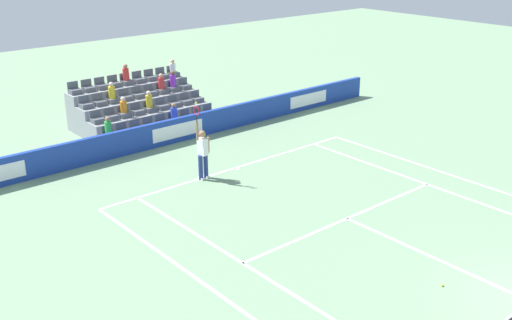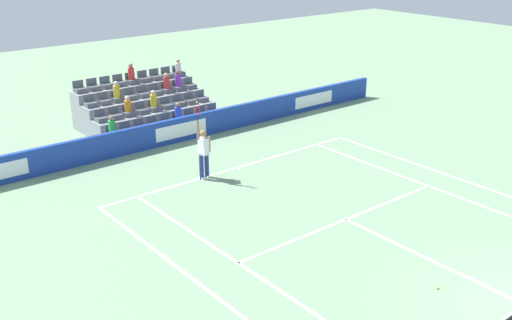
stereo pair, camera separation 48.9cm
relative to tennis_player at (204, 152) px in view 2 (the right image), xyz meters
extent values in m
cube|color=white|center=(-1.49, -0.06, -0.99)|extent=(10.97, 0.10, 0.01)
cube|color=white|center=(-1.49, 5.43, -0.99)|extent=(8.23, 0.10, 0.01)
cube|color=white|center=(-1.49, 8.63, -0.99)|extent=(0.10, 6.40, 0.01)
cube|color=white|center=(2.63, 5.89, -0.99)|extent=(0.10, 11.89, 0.01)
cube|color=white|center=(-5.60, 5.89, -0.99)|extent=(0.10, 11.89, 0.01)
cube|color=white|center=(4.00, 5.89, -0.99)|extent=(0.10, 11.89, 0.01)
cube|color=white|center=(-6.97, 5.89, -0.99)|extent=(0.10, 11.89, 0.01)
cube|color=white|center=(-1.49, 0.04, -0.99)|extent=(0.10, 0.20, 0.01)
cube|color=#193899|center=(-1.49, -3.93, -0.48)|extent=(22.63, 0.20, 1.02)
cube|color=white|center=(-9.03, -3.82, -0.48)|extent=(2.41, 0.01, 0.57)
cube|color=white|center=(-1.49, -3.82, -0.48)|extent=(2.41, 0.01, 0.57)
cylinder|color=navy|center=(-0.13, -0.02, -0.54)|extent=(0.16, 0.16, 0.90)
cylinder|color=navy|center=(0.11, 0.01, -0.54)|extent=(0.16, 0.16, 0.90)
cube|color=white|center=(-0.13, -0.02, -0.95)|extent=(0.15, 0.27, 0.08)
cube|color=white|center=(0.11, 0.01, -0.95)|extent=(0.15, 0.27, 0.08)
cube|color=white|center=(-0.01, 0.00, 0.21)|extent=(0.26, 0.38, 0.60)
sphere|color=#9E7251|center=(-0.01, 0.00, 0.67)|extent=(0.24, 0.24, 0.24)
cylinder|color=#9E7251|center=(0.21, 0.02, 0.82)|extent=(0.09, 0.09, 0.62)
cylinder|color=#9E7251|center=(-0.23, 0.02, 0.23)|extent=(0.09, 0.09, 0.56)
cylinder|color=black|center=(0.21, 0.02, 1.27)|extent=(0.04, 0.04, 0.28)
torus|color=red|center=(0.21, 0.02, 1.55)|extent=(0.06, 0.31, 0.31)
sphere|color=#D1E533|center=(0.21, 0.02, 1.83)|extent=(0.07, 0.07, 0.07)
cube|color=gray|center=(-1.49, -5.01, -0.78)|extent=(5.58, 0.95, 0.42)
cube|color=#545960|center=(-3.97, -5.01, -0.47)|extent=(0.48, 0.44, 0.20)
cube|color=#545960|center=(-3.97, -5.21, -0.22)|extent=(0.48, 0.04, 0.30)
cube|color=#545960|center=(-3.35, -5.01, -0.47)|extent=(0.48, 0.44, 0.20)
cube|color=#545960|center=(-3.35, -5.21, -0.22)|extent=(0.48, 0.04, 0.30)
cube|color=#545960|center=(-2.73, -5.01, -0.47)|extent=(0.48, 0.44, 0.20)
cube|color=#545960|center=(-2.73, -5.21, -0.22)|extent=(0.48, 0.04, 0.30)
cube|color=#545960|center=(-2.11, -5.01, -0.47)|extent=(0.48, 0.44, 0.20)
cube|color=#545960|center=(-2.11, -5.21, -0.22)|extent=(0.48, 0.04, 0.30)
cube|color=#545960|center=(-1.49, -5.01, -0.47)|extent=(0.48, 0.44, 0.20)
cube|color=#545960|center=(-1.49, -5.21, -0.22)|extent=(0.48, 0.04, 0.30)
cube|color=#545960|center=(-0.87, -5.01, -0.47)|extent=(0.48, 0.44, 0.20)
cube|color=#545960|center=(-0.87, -5.21, -0.22)|extent=(0.48, 0.04, 0.30)
cube|color=#545960|center=(-0.25, -5.01, -0.47)|extent=(0.48, 0.44, 0.20)
cube|color=#545960|center=(-0.25, -5.21, -0.22)|extent=(0.48, 0.04, 0.30)
cube|color=#545960|center=(0.37, -5.01, -0.47)|extent=(0.48, 0.44, 0.20)
cube|color=#545960|center=(0.37, -5.21, -0.22)|extent=(0.48, 0.04, 0.30)
cube|color=#545960|center=(0.99, -5.01, -0.47)|extent=(0.48, 0.44, 0.20)
cube|color=#545960|center=(0.99, -5.21, -0.22)|extent=(0.48, 0.04, 0.30)
cube|color=gray|center=(-1.49, -5.96, -0.57)|extent=(5.58, 0.95, 0.84)
cube|color=#545960|center=(-3.97, -5.96, -0.05)|extent=(0.48, 0.44, 0.20)
cube|color=#545960|center=(-3.97, -6.16, 0.20)|extent=(0.48, 0.04, 0.30)
cube|color=#545960|center=(-3.35, -5.96, -0.05)|extent=(0.48, 0.44, 0.20)
cube|color=#545960|center=(-3.35, -6.16, 0.20)|extent=(0.48, 0.04, 0.30)
cube|color=#545960|center=(-2.73, -5.96, -0.05)|extent=(0.48, 0.44, 0.20)
cube|color=#545960|center=(-2.73, -6.16, 0.20)|extent=(0.48, 0.04, 0.30)
cube|color=#545960|center=(-2.11, -5.96, -0.05)|extent=(0.48, 0.44, 0.20)
cube|color=#545960|center=(-2.11, -6.16, 0.20)|extent=(0.48, 0.04, 0.30)
cube|color=#545960|center=(-1.49, -5.96, -0.05)|extent=(0.48, 0.44, 0.20)
cube|color=#545960|center=(-1.49, -6.16, 0.20)|extent=(0.48, 0.04, 0.30)
cube|color=#545960|center=(-0.87, -5.96, -0.05)|extent=(0.48, 0.44, 0.20)
cube|color=#545960|center=(-0.87, -6.16, 0.20)|extent=(0.48, 0.04, 0.30)
cube|color=#545960|center=(-0.25, -5.96, -0.05)|extent=(0.48, 0.44, 0.20)
cube|color=#545960|center=(-0.25, -6.16, 0.20)|extent=(0.48, 0.04, 0.30)
cube|color=#545960|center=(0.37, -5.96, -0.05)|extent=(0.48, 0.44, 0.20)
cube|color=#545960|center=(0.37, -6.16, 0.20)|extent=(0.48, 0.04, 0.30)
cube|color=#545960|center=(0.99, -5.96, -0.05)|extent=(0.48, 0.44, 0.20)
cube|color=#545960|center=(0.99, -6.16, 0.20)|extent=(0.48, 0.04, 0.30)
cube|color=gray|center=(-1.49, -6.91, -0.36)|extent=(5.58, 0.95, 1.26)
cube|color=#545960|center=(-3.97, -6.91, 0.37)|extent=(0.48, 0.44, 0.20)
cube|color=#545960|center=(-3.97, -7.11, 0.62)|extent=(0.48, 0.04, 0.30)
cube|color=#545960|center=(-3.35, -6.91, 0.37)|extent=(0.48, 0.44, 0.20)
cube|color=#545960|center=(-3.35, -7.11, 0.62)|extent=(0.48, 0.04, 0.30)
cube|color=#545960|center=(-2.73, -6.91, 0.37)|extent=(0.48, 0.44, 0.20)
cube|color=#545960|center=(-2.73, -7.11, 0.62)|extent=(0.48, 0.04, 0.30)
cube|color=#545960|center=(-2.11, -6.91, 0.37)|extent=(0.48, 0.44, 0.20)
cube|color=#545960|center=(-2.11, -7.11, 0.62)|extent=(0.48, 0.04, 0.30)
cube|color=#545960|center=(-1.49, -6.91, 0.37)|extent=(0.48, 0.44, 0.20)
cube|color=#545960|center=(-1.49, -7.11, 0.62)|extent=(0.48, 0.04, 0.30)
cube|color=#545960|center=(-0.87, -6.91, 0.37)|extent=(0.48, 0.44, 0.20)
cube|color=#545960|center=(-0.87, -7.11, 0.62)|extent=(0.48, 0.04, 0.30)
cube|color=#545960|center=(-0.25, -6.91, 0.37)|extent=(0.48, 0.44, 0.20)
cube|color=#545960|center=(-0.25, -7.11, 0.62)|extent=(0.48, 0.04, 0.30)
cube|color=#545960|center=(0.37, -6.91, 0.37)|extent=(0.48, 0.44, 0.20)
cube|color=#545960|center=(0.37, -7.11, 0.62)|extent=(0.48, 0.04, 0.30)
cube|color=#545960|center=(0.99, -6.91, 0.37)|extent=(0.48, 0.44, 0.20)
cube|color=#545960|center=(0.99, -7.11, 0.62)|extent=(0.48, 0.04, 0.30)
cube|color=gray|center=(-1.49, -7.86, -0.15)|extent=(5.58, 0.95, 1.68)
cube|color=#545960|center=(-3.97, -7.86, 0.79)|extent=(0.48, 0.44, 0.20)
cube|color=#545960|center=(-3.97, -8.06, 1.04)|extent=(0.48, 0.04, 0.30)
cube|color=#545960|center=(-3.35, -7.86, 0.79)|extent=(0.48, 0.44, 0.20)
cube|color=#545960|center=(-3.35, -8.06, 1.04)|extent=(0.48, 0.04, 0.30)
cube|color=#545960|center=(-2.73, -7.86, 0.79)|extent=(0.48, 0.44, 0.20)
cube|color=#545960|center=(-2.73, -8.06, 1.04)|extent=(0.48, 0.04, 0.30)
cube|color=#545960|center=(-2.11, -7.86, 0.79)|extent=(0.48, 0.44, 0.20)
cube|color=#545960|center=(-2.11, -8.06, 1.04)|extent=(0.48, 0.04, 0.30)
cube|color=#545960|center=(-1.49, -7.86, 0.79)|extent=(0.48, 0.44, 0.20)
cube|color=#545960|center=(-1.49, -8.06, 1.04)|extent=(0.48, 0.04, 0.30)
cube|color=#545960|center=(-0.87, -7.86, 0.79)|extent=(0.48, 0.44, 0.20)
cube|color=#545960|center=(-0.87, -8.06, 1.04)|extent=(0.48, 0.04, 0.30)
cube|color=#545960|center=(-0.25, -7.86, 0.79)|extent=(0.48, 0.44, 0.20)
cube|color=#545960|center=(-0.25, -8.06, 1.04)|extent=(0.48, 0.04, 0.30)
cube|color=#545960|center=(0.37, -7.86, 0.79)|extent=(0.48, 0.44, 0.20)
cube|color=#545960|center=(0.37, -8.06, 1.04)|extent=(0.48, 0.04, 0.30)
cube|color=#545960|center=(0.99, -7.86, 0.79)|extent=(0.48, 0.44, 0.20)
cube|color=#545960|center=(0.99, -8.06, 1.04)|extent=(0.48, 0.04, 0.30)
cylinder|color=orange|center=(-0.25, -6.01, 0.29)|extent=(0.28, 0.28, 0.47)
sphere|color=beige|center=(-0.25, -6.01, 0.62)|extent=(0.20, 0.20, 0.20)
cylinder|color=yellow|center=(-0.25, -6.96, 0.72)|extent=(0.28, 0.28, 0.51)
sphere|color=beige|center=(-0.25, -6.96, 1.07)|extent=(0.20, 0.20, 0.20)
cylinder|color=white|center=(-3.97, -7.91, 1.10)|extent=(0.28, 0.28, 0.42)
sphere|color=#D3A884|center=(-3.97, -7.91, 1.41)|extent=(0.20, 0.20, 0.20)
cylinder|color=red|center=(-1.49, -7.91, 1.16)|extent=(0.28, 0.28, 0.54)
sphere|color=#9E7251|center=(-1.49, -7.91, 1.52)|extent=(0.20, 0.20, 0.20)
cylinder|color=red|center=(-2.73, -6.96, 0.72)|extent=(0.28, 0.28, 0.51)
sphere|color=#D3A884|center=(-2.73, -6.96, 1.08)|extent=(0.20, 0.20, 0.20)
cylinder|color=blue|center=(-2.11, -5.06, -0.13)|extent=(0.28, 0.28, 0.49)
sphere|color=#9E7251|center=(-2.11, -5.06, 0.21)|extent=(0.20, 0.20, 0.20)
cylinder|color=green|center=(0.99, -5.06, -0.13)|extent=(0.28, 0.28, 0.49)
sphere|color=#9E7251|center=(0.99, -5.06, 0.22)|extent=(0.20, 0.20, 0.20)
cylinder|color=purple|center=(-3.35, -6.96, 0.74)|extent=(0.28, 0.28, 0.54)
sphere|color=brown|center=(-3.35, -6.96, 1.11)|extent=(0.20, 0.20, 0.20)
cylinder|color=yellow|center=(-1.49, -6.01, 0.31)|extent=(0.28, 0.28, 0.52)
sphere|color=beige|center=(-1.49, -6.01, 0.67)|extent=(0.20, 0.20, 0.20)
sphere|color=#D1E533|center=(-0.45, 9.49, -0.96)|extent=(0.07, 0.07, 0.07)
camera|label=1|loc=(11.53, 16.48, 7.36)|focal=43.01mm
camera|label=2|loc=(11.16, 16.79, 7.36)|focal=43.01mm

